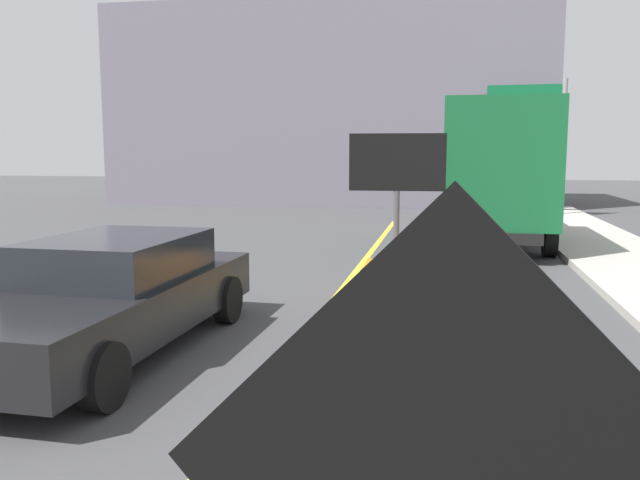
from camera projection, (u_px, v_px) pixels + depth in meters
lane_center_stripe at (210, 463)px, 5.08m from camera, size 0.14×36.00×0.01m
arrow_board_trailer at (396, 266)px, 11.09m from camera, size 1.60×1.84×2.70m
box_truck at (494, 171)px, 16.93m from camera, size 2.70×7.52×3.57m
pickup_car at (111, 295)px, 7.84m from camera, size 2.10×4.98×1.38m
highway_guide_sign at (541, 123)px, 23.68m from camera, size 2.79×0.20×5.00m
far_building_block at (333, 109)px, 31.32m from camera, size 19.59×8.07×8.85m
traffic_cone_mid_lane at (353, 372)px, 6.11m from camera, size 0.36×0.36×0.72m
traffic_cone_far_lane at (358, 314)px, 8.29m from camera, size 0.36×0.36×0.74m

